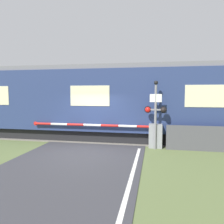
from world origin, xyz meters
name	(u,v)px	position (x,y,z in m)	size (l,w,h in m)	color
ground_plane	(86,152)	(0.00, 0.00, 0.00)	(80.00, 80.00, 0.00)	#5B6B3D
track_bed	(103,137)	(0.00, 3.11, 0.02)	(36.00, 3.20, 0.13)	slate
train	(98,102)	(-0.29, 3.11, 2.01)	(19.71, 3.13, 3.93)	black
crossing_barrier	(142,133)	(2.27, 1.40, 0.64)	(6.42, 0.44, 1.10)	gray
signal_post	(156,110)	(2.87, 1.13, 1.74)	(0.98, 0.26, 3.05)	gray
roadside_fence	(214,139)	(5.33, 1.16, 0.55)	(3.98, 0.06, 1.10)	#4C4C51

